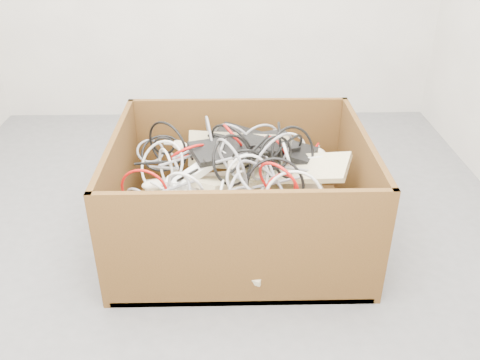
{
  "coord_description": "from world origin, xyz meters",
  "views": [
    {
      "loc": [
        0.09,
        -1.95,
        1.42
      ],
      "look_at": [
        0.14,
        0.0,
        0.3
      ],
      "focal_mm": 37.79,
      "sensor_mm": 36.0,
      "label": 1
    }
  ],
  "objects_px": {
    "power_strip_right": "(202,190)",
    "vga_plug": "(308,173)",
    "power_strip_left": "(197,172)",
    "cardboard_box": "(237,212)"
  },
  "relations": [
    {
      "from": "power_strip_left",
      "to": "cardboard_box",
      "type": "bearing_deg",
      "value": -25.78
    },
    {
      "from": "cardboard_box",
      "to": "power_strip_left",
      "type": "xyz_separation_m",
      "value": [
        -0.17,
        -0.05,
        0.24
      ]
    },
    {
      "from": "power_strip_left",
      "to": "vga_plug",
      "type": "xyz_separation_m",
      "value": [
        0.48,
        0.04,
        -0.03
      ]
    },
    {
      "from": "vga_plug",
      "to": "power_strip_right",
      "type": "bearing_deg",
      "value": -131.44
    },
    {
      "from": "power_strip_left",
      "to": "power_strip_right",
      "type": "xyz_separation_m",
      "value": [
        0.02,
        -0.06,
        -0.05
      ]
    },
    {
      "from": "cardboard_box",
      "to": "power_strip_right",
      "type": "relative_size",
      "value": 3.53
    },
    {
      "from": "power_strip_left",
      "to": "vga_plug",
      "type": "bearing_deg",
      "value": -35.75
    },
    {
      "from": "cardboard_box",
      "to": "power_strip_left",
      "type": "distance_m",
      "value": 0.3
    },
    {
      "from": "power_strip_left",
      "to": "power_strip_right",
      "type": "height_order",
      "value": "power_strip_left"
    },
    {
      "from": "power_strip_right",
      "to": "vga_plug",
      "type": "bearing_deg",
      "value": 17.78
    }
  ]
}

